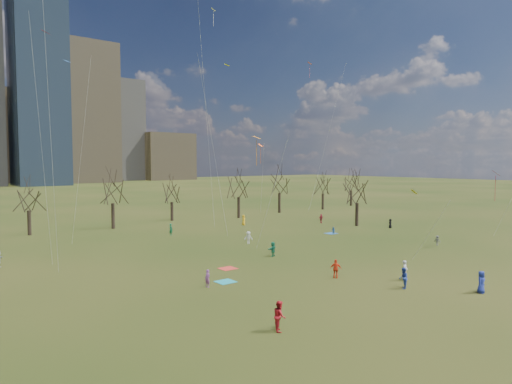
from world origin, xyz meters
TOP-DOWN VIEW (x-y plane):
  - ground at (0.00, 0.00)m, footprint 500.00×500.00m
  - bare_tree_row at (-0.09, 37.22)m, footprint 113.04×29.80m
  - blanket_teal at (-11.25, 2.05)m, footprint 1.60×1.50m
  - blanket_navy at (16.59, 15.07)m, footprint 1.60×1.50m
  - blanket_crimson at (-8.23, 6.05)m, footprint 1.60×1.50m
  - person_0 at (3.05, -13.57)m, footprint 0.97×0.71m
  - person_1 at (1.64, -7.47)m, footprint 0.77×0.64m
  - person_2 at (-15.21, -9.77)m, footprint 1.13×1.18m
  - person_3 at (20.02, 0.10)m, footprint 0.59×0.87m
  - person_4 at (-2.63, -3.13)m, footprint 1.00×1.05m
  - person_5 at (-0.87, 7.82)m, footprint 1.61×0.99m
  - person_6 at (28.19, 12.99)m, footprint 0.87×0.82m
  - person_7 at (-13.41, 1.55)m, footprint 0.43×0.59m
  - person_8 at (16.06, 14.14)m, footprint 0.47×0.58m
  - person_9 at (1.84, 15.94)m, footprint 1.19×1.08m
  - person_10 at (23.90, 24.13)m, footprint 0.94×0.42m
  - person_12 at (11.73, 30.35)m, footprint 0.75×0.96m
  - person_13 at (-2.87, 28.35)m, footprint 0.51×0.68m
  - person_14 at (-0.77, -8.94)m, footprint 1.09×1.03m
  - kites_airborne at (1.84, 14.73)m, footprint 56.96×47.67m

SIDE VIEW (x-z plane):
  - ground at x=0.00m, z-range 0.00..0.00m
  - blanket_teal at x=-11.25m, z-range 0.00..0.03m
  - blanket_navy at x=16.59m, z-range 0.00..0.03m
  - blanket_crimson at x=-8.23m, z-range 0.00..0.03m
  - person_8 at x=16.06m, z-range 0.00..1.10m
  - person_3 at x=20.02m, z-range 0.00..1.25m
  - person_6 at x=28.19m, z-range 0.00..1.50m
  - person_7 at x=-13.41m, z-range 0.00..1.50m
  - person_10 at x=23.90m, z-range 0.00..1.58m
  - person_9 at x=1.84m, z-range 0.00..1.60m
  - person_5 at x=-0.87m, z-range 0.00..1.65m
  - person_13 at x=-2.87m, z-range 0.00..1.70m
  - person_12 at x=11.73m, z-range 0.00..1.73m
  - person_4 at x=-2.63m, z-range 0.00..1.74m
  - person_14 at x=-0.77m, z-range 0.00..1.77m
  - person_1 at x=1.64m, z-range 0.00..1.80m
  - person_0 at x=3.05m, z-range 0.00..1.81m
  - person_2 at x=-15.21m, z-range 0.00..1.92m
  - bare_tree_row at x=-0.09m, z-range 1.37..10.87m
  - kites_airborne at x=1.84m, z-range -2.31..29.61m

